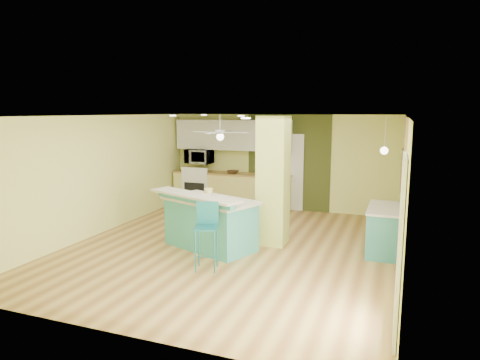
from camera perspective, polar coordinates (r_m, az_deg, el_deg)
name	(u,v)px	position (r m, az deg, el deg)	size (l,w,h in m)	color
floor	(233,247)	(8.33, -0.98, -8.94)	(6.00, 7.00, 0.01)	olive
ceiling	(232,115)	(7.92, -1.03, 8.60)	(6.00, 7.00, 0.01)	white
wall_back	(281,162)	(11.33, 5.51, 2.37)	(6.00, 0.01, 2.50)	#E6EA7D
wall_front	(118,232)	(5.01, -15.96, -6.66)	(6.00, 0.01, 2.50)	#E6EA7D
wall_left	(101,175)	(9.54, -18.06, 0.68)	(0.01, 7.00, 2.50)	#E6EA7D
wall_right	(403,194)	(7.48, 20.94, -1.72)	(0.01, 7.00, 2.50)	#E6EA7D
wood_panel	(402,188)	(8.08, 20.80, -0.95)	(0.02, 3.40, 2.50)	#957B55
olive_accent	(288,163)	(11.26, 6.47, 2.32)	(2.20, 0.02, 2.50)	#3D461C
interior_door	(288,172)	(11.27, 6.41, 1.04)	(0.82, 0.05, 2.00)	silver
french_door	(400,246)	(5.29, 20.51, -8.30)	(0.04, 1.08, 2.10)	silver
column	(273,181)	(8.29, 4.45, -0.12)	(0.55, 0.55, 2.50)	#B9C55B
kitchen_run	(231,190)	(11.56, -1.18, -1.35)	(3.25, 0.63, 0.94)	#E5D878
stove	(199,188)	(11.94, -5.44, -1.11)	(0.76, 0.66, 1.08)	white
upper_cabinets	(233,135)	(11.50, -0.98, 6.02)	(3.20, 0.34, 0.80)	silver
microwave	(199,156)	(11.82, -5.48, 3.15)	(0.70, 0.48, 0.39)	silver
ceiling_fan	(220,133)	(10.20, -2.66, 6.32)	(1.41, 1.41, 0.61)	silver
pendant_lamp	(384,150)	(8.15, 18.68, 3.76)	(0.14, 0.14, 0.69)	silver
wall_decor	(402,169)	(8.23, 20.76, 1.35)	(0.03, 0.90, 0.70)	brown
peninsula	(210,222)	(8.16, -4.08, -5.60)	(2.19, 1.72, 1.10)	teal
bar_stool	(207,225)	(7.07, -4.45, -5.96)	(0.45, 0.45, 1.11)	#1B6F7C
side_counter	(383,229)	(8.38, 18.50, -6.26)	(0.56, 1.31, 0.84)	teal
fruit_bowl	(233,172)	(11.37, -0.96, 1.06)	(0.32, 0.32, 0.08)	#3D2819
canister	(208,193)	(8.15, -4.24, -1.76)	(0.16, 0.16, 0.18)	yellow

